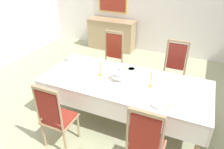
{
  "coord_description": "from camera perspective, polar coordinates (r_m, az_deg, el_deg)",
  "views": [
    {
      "loc": [
        1.01,
        -2.89,
        2.57
      ],
      "look_at": [
        -0.18,
        -0.18,
        0.89
      ],
      "focal_mm": 33.98,
      "sensor_mm": 36.0,
      "label": 1
    }
  ],
  "objects": [
    {
      "name": "ground",
      "position": [
        4.01,
        3.52,
        -10.71
      ],
      "size": [
        7.21,
        6.08,
        0.04
      ],
      "primitive_type": "cube",
      "color": "#ADB28C"
    },
    {
      "name": "bowl_near_left",
      "position": [
        2.98,
        12.4,
        -8.01
      ],
      "size": [
        0.19,
        0.19,
        0.04
      ],
      "color": "white",
      "rests_on": "tablecloth"
    },
    {
      "name": "chair_south_a",
      "position": [
        3.18,
        -14.86,
        -10.77
      ],
      "size": [
        0.44,
        0.42,
        1.11
      ],
      "color": "tan",
      "rests_on": "ground"
    },
    {
      "name": "candlestick_east",
      "position": [
        3.3,
        10.52,
        -1.1
      ],
      "size": [
        0.07,
        0.07,
        0.36
      ],
      "color": "gold",
      "rests_on": "tablecloth"
    },
    {
      "name": "soup_tureen",
      "position": [
        3.46,
        1.89,
        0.0
      ],
      "size": [
        0.25,
        0.25,
        0.2
      ],
      "color": "white",
      "rests_on": "tablecloth"
    },
    {
      "name": "tablecloth",
      "position": [
        3.52,
        3.31,
        -2.84
      ],
      "size": [
        2.74,
        1.17,
        0.34
      ],
      "color": "white",
      "rests_on": "dining_table"
    },
    {
      "name": "spoon_secondary",
      "position": [
        3.86,
        3.95,
        1.78
      ],
      "size": [
        0.03,
        0.18,
        0.01
      ],
      "rotation": [
        0.0,
        0.0,
        0.04
      ],
      "color": "gold",
      "rests_on": "tablecloth"
    },
    {
      "name": "candlestick_west",
      "position": [
        3.56,
        -3.17,
        1.77
      ],
      "size": [
        0.07,
        0.07,
        0.36
      ],
      "color": "gold",
      "rests_on": "tablecloth"
    },
    {
      "name": "dining_table",
      "position": [
        3.51,
        3.32,
        -2.73
      ],
      "size": [
        2.72,
        1.15,
        0.76
      ],
      "color": "#A0835A",
      "rests_on": "ground"
    },
    {
      "name": "sideboard",
      "position": [
        6.54,
        -0.16,
        10.7
      ],
      "size": [
        1.44,
        0.48,
        0.9
      ],
      "rotation": [
        0.0,
        0.0,
        3.14
      ],
      "color": "tan",
      "rests_on": "ground"
    },
    {
      "name": "spoon_primary",
      "position": [
        2.99,
        14.83,
        -8.5
      ],
      "size": [
        0.03,
        0.18,
        0.01
      ],
      "rotation": [
        0.0,
        0.0,
        -0.08
      ],
      "color": "gold",
      "rests_on": "tablecloth"
    },
    {
      "name": "chair_north_b",
      "position": [
        4.29,
        16.21,
        0.78
      ],
      "size": [
        0.44,
        0.42,
        1.19
      ],
      "rotation": [
        0.0,
        0.0,
        3.14
      ],
      "color": "tan",
      "rests_on": "ground"
    },
    {
      "name": "chair_north_a",
      "position": [
        4.59,
        -0.09,
        4.03
      ],
      "size": [
        0.44,
        0.42,
        1.19
      ],
      "rotation": [
        0.0,
        0.0,
        3.14
      ],
      "color": "tan",
      "rests_on": "ground"
    },
    {
      "name": "chair_south_b",
      "position": [
        2.71,
        8.97,
        -18.05
      ],
      "size": [
        0.44,
        0.42,
        1.17
      ],
      "color": "#9C945B",
      "rests_on": "ground"
    },
    {
      "name": "bowl_near_right",
      "position": [
        3.81,
        5.26,
        1.45
      ],
      "size": [
        0.14,
        0.14,
        0.03
      ],
      "color": "white",
      "rests_on": "tablecloth"
    }
  ]
}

